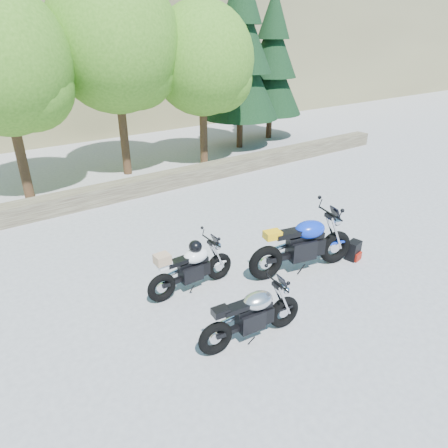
% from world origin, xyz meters
% --- Properties ---
extents(ground, '(90.00, 90.00, 0.00)m').
position_xyz_m(ground, '(0.00, 0.00, 0.00)').
color(ground, gray).
rests_on(ground, ground).
extents(stone_wall, '(22.00, 0.55, 0.50)m').
position_xyz_m(stone_wall, '(0.00, 5.50, 0.25)').
color(stone_wall, '#463A2F').
rests_on(stone_wall, ground).
extents(tree_decid_left, '(3.67, 3.67, 5.62)m').
position_xyz_m(tree_decid_left, '(-2.39, 7.14, 3.63)').
color(tree_decid_left, '#382314').
rests_on(tree_decid_left, ground).
extents(tree_decid_mid, '(4.08, 4.08, 6.24)m').
position_xyz_m(tree_decid_mid, '(0.91, 7.54, 4.04)').
color(tree_decid_mid, '#382314').
rests_on(tree_decid_mid, ground).
extents(tree_decid_right, '(3.54, 3.54, 5.41)m').
position_xyz_m(tree_decid_right, '(3.71, 6.94, 3.50)').
color(tree_decid_right, '#382314').
rests_on(tree_decid_right, ground).
extents(conifer_near, '(3.17, 3.17, 7.06)m').
position_xyz_m(conifer_near, '(6.20, 8.20, 3.68)').
color(conifer_near, '#382314').
rests_on(conifer_near, ground).
extents(conifer_far, '(2.82, 2.82, 6.27)m').
position_xyz_m(conifer_far, '(8.40, 8.80, 3.27)').
color(conifer_far, '#382314').
rests_on(conifer_far, ground).
extents(silver_bike, '(1.84, 0.58, 0.93)m').
position_xyz_m(silver_bike, '(-1.02, -1.44, 0.45)').
color(silver_bike, black).
rests_on(silver_bike, ground).
extents(white_bike, '(1.82, 0.58, 1.01)m').
position_xyz_m(white_bike, '(-1.07, 0.29, 0.49)').
color(white_bike, black).
rests_on(white_bike, ground).
extents(blue_bike, '(2.35, 0.86, 1.19)m').
position_xyz_m(blue_bike, '(1.12, -0.44, 0.58)').
color(blue_bike, black).
rests_on(blue_bike, ground).
extents(backpack, '(0.34, 0.31, 0.42)m').
position_xyz_m(backpack, '(2.36, -0.78, 0.20)').
color(backpack, black).
rests_on(backpack, ground).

